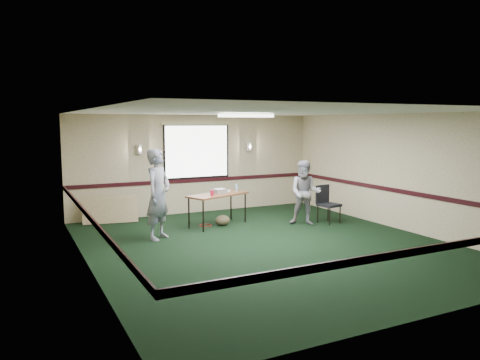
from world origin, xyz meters
name	(u,v)px	position (x,y,z in m)	size (l,w,h in m)	color
ground	(268,245)	(0.00, 0.00, 0.00)	(8.00, 8.00, 0.00)	black
room_shell	(225,161)	(0.00, 2.12, 1.58)	(8.00, 8.02, 8.00)	tan
folding_table	(218,196)	(-0.17, 2.17, 0.72)	(1.67, 1.13, 0.77)	#593219
projector	(220,191)	(-0.06, 2.30, 0.82)	(0.30, 0.25, 0.10)	gray
game_console	(226,191)	(0.15, 2.38, 0.80)	(0.18, 0.15, 0.05)	white
red_cup	(212,193)	(-0.39, 2.01, 0.84)	(0.08, 0.08, 0.13)	#AD0B26
water_bottle	(236,188)	(0.42, 2.34, 0.87)	(0.06, 0.06, 0.19)	#81BCD3
duffel_bag	(223,220)	(-0.08, 2.10, 0.13)	(0.36, 0.27, 0.26)	#463D28
cable_coil	(206,225)	(-0.45, 2.27, 0.01)	(0.31, 0.31, 0.02)	#B41E16
folded_table	(110,210)	(-2.46, 3.60, 0.34)	(1.33, 0.06, 0.69)	#9B8060
conference_chair	(326,201)	(2.39, 1.28, 0.55)	(0.55, 0.56, 0.94)	black
person_left	(158,194)	(-1.84, 1.51, 0.97)	(0.71, 0.46, 1.94)	#40578E
person_right	(305,193)	(1.77, 1.30, 0.79)	(0.77, 0.60, 1.58)	#7B91C0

